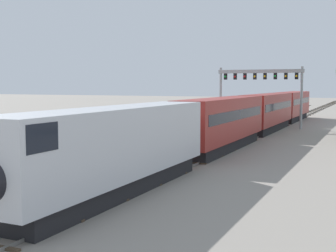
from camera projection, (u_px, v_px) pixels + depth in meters
The scene contains 5 objects.
ground_plane at pixel (52, 203), 23.28m from camera, with size 400.00×400.00×0.00m, color gray.
track_main at pixel (292, 120), 76.81m from camera, with size 2.60×200.00×0.16m.
track_near at pixel (224, 129), 60.96m from camera, with size 2.60×160.00×0.16m.
passenger_train at pixel (250, 115), 51.08m from camera, with size 3.04×76.75×4.80m.
signal_gantry at pixel (260, 83), 64.38m from camera, with size 12.10×0.49×8.48m.
Camera 1 is at (14.84, -18.32, 6.03)m, focal length 48.94 mm.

